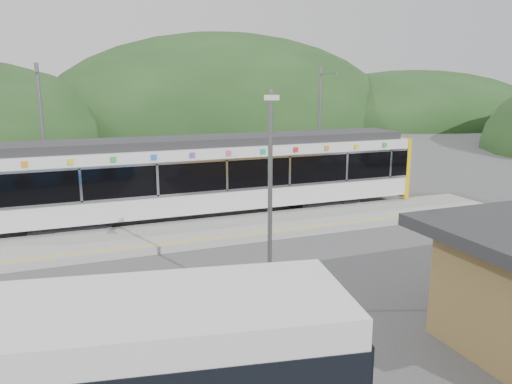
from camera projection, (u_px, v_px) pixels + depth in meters
name	position (u px, v px, depth m)	size (l,w,h in m)	color
ground	(258.00, 258.00, 17.84)	(120.00, 120.00, 0.00)	#4C4C4F
hills	(334.00, 209.00, 24.86)	(146.00, 149.00, 26.00)	#1E3D19
platform	(229.00, 230.00, 20.81)	(26.00, 3.20, 0.30)	#9E9E99
yellow_line	(240.00, 235.00, 19.60)	(26.00, 0.10, 0.01)	yellow
train	(207.00, 174.00, 22.80)	(20.44, 3.01, 3.74)	black
catenary_mast_west	(43.00, 140.00, 22.35)	(0.18, 1.80, 7.00)	slate
catenary_mast_east	(319.00, 129.00, 27.33)	(0.18, 1.80, 7.00)	slate
lamp_post	(272.00, 185.00, 12.79)	(0.48, 1.11, 6.00)	slate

